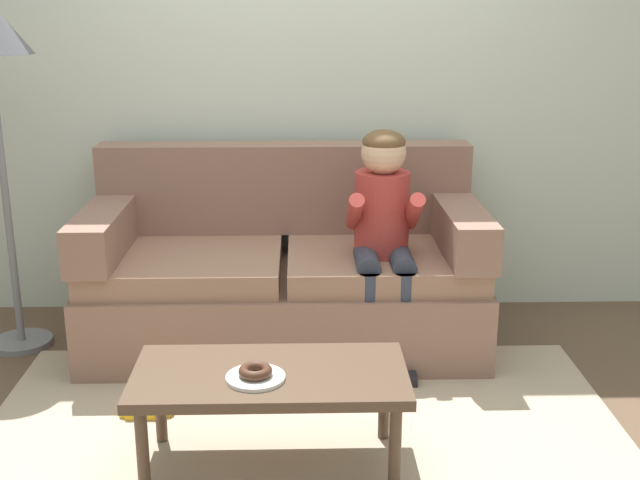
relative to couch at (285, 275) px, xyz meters
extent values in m
plane|color=brown|center=(0.09, -0.85, -0.35)|extent=(10.00, 10.00, 0.00)
cube|color=beige|center=(0.09, 0.55, 1.05)|extent=(8.00, 0.10, 2.80)
cube|color=tan|center=(0.09, -1.10, -0.34)|extent=(2.58, 1.93, 0.01)
cube|color=#846051|center=(0.00, -0.05, -0.16)|extent=(1.92, 0.90, 0.38)
cube|color=#906A55|center=(-0.48, -0.10, 0.09)|extent=(0.92, 0.74, 0.12)
cube|color=#906A55|center=(0.48, -0.10, 0.09)|extent=(0.92, 0.74, 0.12)
cube|color=#846051|center=(0.00, 0.30, 0.38)|extent=(1.92, 0.20, 0.46)
cube|color=#846051|center=(-0.86, -0.05, 0.26)|extent=(0.20, 0.90, 0.22)
cube|color=#846051|center=(0.86, -0.05, 0.26)|extent=(0.20, 0.90, 0.22)
cube|color=#4C3828|center=(-0.03, -1.18, 0.02)|extent=(0.99, 0.48, 0.04)
cylinder|color=#4C3828|center=(-0.47, -1.36, -0.17)|extent=(0.04, 0.04, 0.35)
cylinder|color=#4C3828|center=(0.40, -1.36, -0.17)|extent=(0.04, 0.04, 0.35)
cylinder|color=#4C3828|center=(-0.47, -1.00, -0.17)|extent=(0.04, 0.04, 0.35)
cylinder|color=#4C3828|center=(0.40, -1.00, -0.17)|extent=(0.04, 0.04, 0.35)
cylinder|color=#AD3833|center=(0.47, -0.13, 0.35)|extent=(0.26, 0.26, 0.40)
sphere|color=#DBAD89|center=(0.47, -0.15, 0.65)|extent=(0.21, 0.21, 0.21)
ellipsoid|color=brown|center=(0.47, -0.15, 0.70)|extent=(0.20, 0.20, 0.12)
cylinder|color=#333847|center=(0.39, -0.28, 0.16)|extent=(0.11, 0.30, 0.11)
cylinder|color=#333847|center=(0.39, -0.43, -0.07)|extent=(0.09, 0.09, 0.44)
cube|color=black|center=(0.39, -0.48, -0.32)|extent=(0.10, 0.20, 0.06)
cylinder|color=#AD3833|center=(0.33, -0.24, 0.39)|extent=(0.07, 0.29, 0.23)
cylinder|color=#333847|center=(0.55, -0.28, 0.16)|extent=(0.11, 0.30, 0.11)
cylinder|color=#333847|center=(0.55, -0.43, -0.07)|extent=(0.09, 0.09, 0.44)
cube|color=black|center=(0.55, -0.48, -0.32)|extent=(0.10, 0.20, 0.06)
cylinder|color=#AD3833|center=(0.60, -0.24, 0.39)|extent=(0.07, 0.29, 0.23)
cylinder|color=white|center=(-0.08, -1.24, 0.05)|extent=(0.21, 0.21, 0.01)
torus|color=#422619|center=(-0.08, -1.24, 0.07)|extent=(0.17, 0.17, 0.04)
cube|color=gold|center=(-0.57, -0.80, -0.32)|extent=(0.16, 0.09, 0.05)
cylinder|color=gold|center=(-0.65, -0.80, -0.32)|extent=(0.06, 0.06, 0.05)
cylinder|color=gold|center=(-0.48, -0.80, -0.32)|extent=(0.06, 0.06, 0.05)
cylinder|color=slate|center=(-1.33, -0.03, -0.33)|extent=(0.30, 0.30, 0.03)
cylinder|color=slate|center=(-1.33, -0.03, 0.41)|extent=(0.04, 0.04, 1.45)
camera|label=1|loc=(0.08, -3.82, 1.31)|focal=45.25mm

